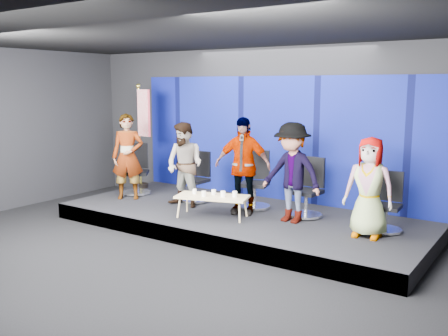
% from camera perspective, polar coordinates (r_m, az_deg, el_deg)
% --- Properties ---
extents(ground, '(10.00, 10.00, 0.00)m').
position_cam_1_polar(ground, '(7.79, -8.15, -11.03)').
color(ground, black).
rests_on(ground, ground).
extents(room_walls, '(10.02, 8.02, 3.51)m').
position_cam_1_polar(room_walls, '(7.31, -8.60, 7.12)').
color(room_walls, black).
rests_on(room_walls, ground).
extents(riser, '(7.00, 3.00, 0.30)m').
position_cam_1_polar(riser, '(9.65, 1.90, -5.96)').
color(riser, black).
rests_on(riser, ground).
extents(backdrop, '(7.00, 0.08, 2.60)m').
position_cam_1_polar(backdrop, '(10.61, 6.13, 3.39)').
color(backdrop, '#080D5E').
rests_on(backdrop, riser).
extents(chair_a, '(0.88, 0.88, 1.12)m').
position_cam_1_polar(chair_a, '(11.34, -9.92, -1.06)').
color(chair_a, silver).
rests_on(chair_a, riser).
extents(panelist_a, '(0.79, 0.74, 1.82)m').
position_cam_1_polar(panelist_a, '(10.79, -10.94, 1.28)').
color(panelist_a, black).
rests_on(panelist_a, riser).
extents(chair_b, '(0.60, 0.60, 1.05)m').
position_cam_1_polar(chair_b, '(10.46, -3.13, -1.97)').
color(chair_b, silver).
rests_on(chair_b, riser).
extents(panelist_b, '(0.83, 0.65, 1.69)m').
position_cam_1_polar(panelist_b, '(9.93, -4.50, 0.35)').
color(panelist_b, black).
rests_on(panelist_b, riser).
extents(chair_c, '(0.79, 0.79, 1.13)m').
position_cam_1_polar(chair_c, '(9.91, 3.59, -2.45)').
color(chair_c, silver).
rests_on(chair_c, riser).
extents(panelist_c, '(1.16, 0.72, 1.83)m').
position_cam_1_polar(panelist_c, '(9.37, 2.13, 0.26)').
color(panelist_c, black).
rests_on(panelist_c, riser).
extents(chair_d, '(0.68, 0.68, 1.10)m').
position_cam_1_polar(chair_d, '(9.37, 9.55, -3.33)').
color(chair_d, silver).
rests_on(chair_d, riser).
extents(panelist_d, '(1.21, 0.77, 1.78)m').
position_cam_1_polar(panelist_d, '(8.86, 7.76, -0.54)').
color(panelist_d, black).
rests_on(panelist_d, riser).
extents(chair_e, '(0.59, 0.59, 1.00)m').
position_cam_1_polar(chair_e, '(8.76, 18.10, -4.80)').
color(chair_e, silver).
rests_on(chair_e, riser).
extents(panelist_e, '(0.81, 0.55, 1.62)m').
position_cam_1_polar(panelist_e, '(8.26, 16.26, -2.14)').
color(panelist_e, black).
rests_on(panelist_e, riser).
extents(coffee_table, '(1.42, 0.93, 0.41)m').
position_cam_1_polar(coffee_table, '(9.18, -1.36, -3.39)').
color(coffee_table, tan).
rests_on(coffee_table, riser).
extents(mug_a, '(0.08, 0.08, 0.09)m').
position_cam_1_polar(mug_a, '(9.35, -3.39, -2.68)').
color(mug_a, white).
rests_on(mug_a, coffee_table).
extents(mug_b, '(0.09, 0.09, 0.10)m').
position_cam_1_polar(mug_b, '(9.11, -2.32, -2.96)').
color(mug_b, white).
rests_on(mug_b, coffee_table).
extents(mug_c, '(0.08, 0.08, 0.10)m').
position_cam_1_polar(mug_c, '(9.24, -1.19, -2.78)').
color(mug_c, white).
rests_on(mug_c, coffee_table).
extents(mug_d, '(0.09, 0.09, 0.11)m').
position_cam_1_polar(mug_d, '(9.07, -0.11, -2.99)').
color(mug_d, white).
rests_on(mug_d, coffee_table).
extents(mug_e, '(0.09, 0.09, 0.11)m').
position_cam_1_polar(mug_e, '(9.06, 1.24, -3.01)').
color(mug_e, white).
rests_on(mug_e, coffee_table).
extents(flag_stand, '(0.56, 0.33, 2.45)m').
position_cam_1_polar(flag_stand, '(11.75, -9.31, 3.88)').
color(flag_stand, black).
rests_on(flag_stand, riser).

